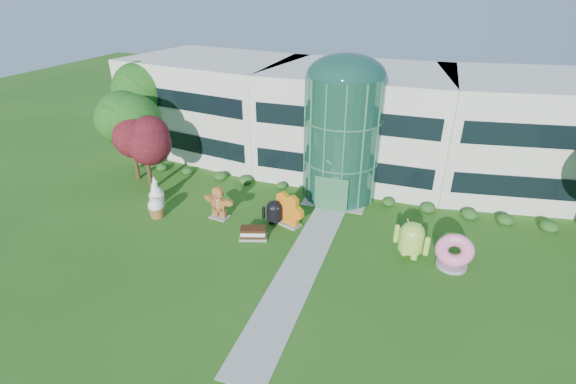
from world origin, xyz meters
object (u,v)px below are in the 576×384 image
(android_black, at_px, (275,211))
(donut, at_px, (454,250))
(android_green, at_px, (412,237))
(gingerbread, at_px, (219,202))

(android_black, bearing_deg, donut, -28.20)
(android_black, height_order, donut, donut)
(android_green, bearing_deg, gingerbread, -156.91)
(android_green, distance_m, gingerbread, 14.05)
(donut, height_order, gingerbread, gingerbread)
(android_black, distance_m, donut, 12.44)
(android_green, height_order, donut, android_green)
(gingerbread, bearing_deg, android_black, 15.26)
(android_black, relative_size, gingerbread, 0.78)
(android_black, bearing_deg, android_green, -28.47)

